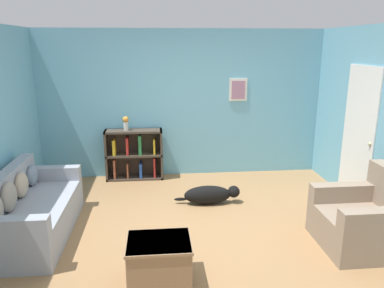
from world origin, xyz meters
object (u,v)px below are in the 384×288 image
at_px(bookshelf, 134,155).
at_px(coffee_table, 159,260).
at_px(vase, 126,122).
at_px(dog, 210,195).
at_px(couch, 30,212).
at_px(recliner_chair, 366,220).

relative_size(bookshelf, coffee_table, 1.55).
bearing_deg(vase, coffee_table, -80.38).
height_order(coffee_table, dog, coffee_table).
bearing_deg(couch, dog, 17.62).
relative_size(coffee_table, dog, 0.65).
distance_m(couch, coffee_table, 1.93).
relative_size(recliner_chair, coffee_table, 1.46).
bearing_deg(bookshelf, dog, -46.40).
bearing_deg(couch, recliner_chair, -8.89).
bearing_deg(couch, vase, 61.78).
height_order(couch, dog, couch).
distance_m(dog, vase, 2.00).
bearing_deg(recliner_chair, dog, 140.28).
xyz_separation_m(coffee_table, dog, (0.78, 1.86, -0.10)).
distance_m(recliner_chair, dog, 2.17).
relative_size(recliner_chair, dog, 0.95).
height_order(recliner_chair, dog, recliner_chair).
xyz_separation_m(recliner_chair, vase, (-2.97, 2.60, 0.70)).
xyz_separation_m(dog, vase, (-1.31, 1.22, 0.88)).
xyz_separation_m(bookshelf, coffee_table, (0.40, -3.10, -0.20)).
xyz_separation_m(couch, vase, (1.06, 1.97, 0.71)).
bearing_deg(vase, bookshelf, 10.72).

